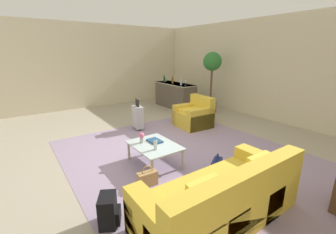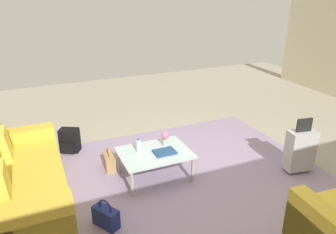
{
  "view_description": "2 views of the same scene",
  "coord_description": "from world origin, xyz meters",
  "px_view_note": "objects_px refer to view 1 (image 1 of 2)",
  "views": [
    {
      "loc": [
        3.74,
        -2.53,
        2.08
      ],
      "look_at": [
        0.28,
        -0.1,
        0.85
      ],
      "focal_mm": 24.0,
      "sensor_mm": 36.0,
      "label": 1
    },
    {
      "loc": [
        1.85,
        3.31,
        2.59
      ],
      "look_at": [
        0.25,
        -0.38,
        0.96
      ],
      "focal_mm": 35.0,
      "sensor_mm": 36.0,
      "label": 2
    }
  ],
  "objects_px": {
    "flower_vase": "(142,137)",
    "wine_bottle_amber": "(172,81)",
    "handbag_tan": "(147,178)",
    "bar_console": "(175,95)",
    "coffee_table_book": "(155,141)",
    "wine_glass_leftmost": "(166,79)",
    "suitcase_silver": "(138,117)",
    "wine_bottle_green": "(164,79)",
    "water_bottle": "(155,145)",
    "handbag_navy": "(217,166)",
    "potted_ficus": "(212,72)",
    "armchair": "(195,116)",
    "wine_glass_left_of_centre": "(185,82)",
    "backpack_black": "(109,211)",
    "wine_bottle_clear": "(181,82)",
    "couch": "(224,201)",
    "coffee_table": "(154,147)"
  },
  "relations": [
    {
      "from": "flower_vase",
      "to": "wine_bottle_amber",
      "type": "bearing_deg",
      "value": 136.34
    },
    {
      "from": "handbag_tan",
      "to": "bar_console",
      "type": "bearing_deg",
      "value": 138.54
    },
    {
      "from": "coffee_table_book",
      "to": "wine_glass_leftmost",
      "type": "distance_m",
      "value": 5.07
    },
    {
      "from": "flower_vase",
      "to": "suitcase_silver",
      "type": "xyz_separation_m",
      "value": [
        -1.78,
        0.85,
        -0.17
      ]
    },
    {
      "from": "wine_bottle_green",
      "to": "handbag_tan",
      "type": "bearing_deg",
      "value": -36.9
    },
    {
      "from": "flower_vase",
      "to": "water_bottle",
      "type": "bearing_deg",
      "value": 6.79
    },
    {
      "from": "handbag_navy",
      "to": "potted_ficus",
      "type": "relative_size",
      "value": 0.17
    },
    {
      "from": "flower_vase",
      "to": "wine_glass_leftmost",
      "type": "height_order",
      "value": "wine_glass_leftmost"
    },
    {
      "from": "armchair",
      "to": "wine_glass_left_of_centre",
      "type": "distance_m",
      "value": 1.96
    },
    {
      "from": "armchair",
      "to": "handbag_navy",
      "type": "distance_m",
      "value": 2.62
    },
    {
      "from": "handbag_navy",
      "to": "backpack_black",
      "type": "bearing_deg",
      "value": -86.86
    },
    {
      "from": "wine_bottle_amber",
      "to": "wine_bottle_clear",
      "type": "relative_size",
      "value": 1.0
    },
    {
      "from": "potted_ficus",
      "to": "wine_bottle_green",
      "type": "bearing_deg",
      "value": -158.48
    },
    {
      "from": "handbag_tan",
      "to": "backpack_black",
      "type": "bearing_deg",
      "value": -60.72
    },
    {
      "from": "armchair",
      "to": "handbag_tan",
      "type": "distance_m",
      "value": 3.23
    },
    {
      "from": "suitcase_silver",
      "to": "wine_bottle_green",
      "type": "bearing_deg",
      "value": 132.0
    },
    {
      "from": "coffee_table_book",
      "to": "backpack_black",
      "type": "xyz_separation_m",
      "value": [
        1.12,
        -1.37,
        -0.23
      ]
    },
    {
      "from": "wine_glass_left_of_centre",
      "to": "wine_bottle_amber",
      "type": "height_order",
      "value": "wine_bottle_amber"
    },
    {
      "from": "handbag_navy",
      "to": "suitcase_silver",
      "type": "bearing_deg",
      "value": -179.11
    },
    {
      "from": "wine_bottle_amber",
      "to": "backpack_black",
      "type": "xyz_separation_m",
      "value": [
        4.5,
        -4.26,
        -0.85
      ]
    },
    {
      "from": "couch",
      "to": "armchair",
      "type": "bearing_deg",
      "value": 143.72
    },
    {
      "from": "couch",
      "to": "coffee_table_book",
      "type": "relative_size",
      "value": 7.27
    },
    {
      "from": "wine_bottle_green",
      "to": "handbag_tan",
      "type": "height_order",
      "value": "wine_bottle_green"
    },
    {
      "from": "wine_glass_left_of_centre",
      "to": "coffee_table_book",
      "type": "bearing_deg",
      "value": -47.58
    },
    {
      "from": "handbag_navy",
      "to": "wine_glass_left_of_centre",
      "type": "bearing_deg",
      "value": 148.11
    },
    {
      "from": "water_bottle",
      "to": "handbag_navy",
      "type": "bearing_deg",
      "value": 50.64
    },
    {
      "from": "water_bottle",
      "to": "bar_console",
      "type": "bearing_deg",
      "value": 139.14
    },
    {
      "from": "wine_bottle_amber",
      "to": "suitcase_silver",
      "type": "xyz_separation_m",
      "value": [
        1.49,
        -2.27,
        -0.68
      ]
    },
    {
      "from": "coffee_table",
      "to": "suitcase_silver",
      "type": "bearing_deg",
      "value": 160.71
    },
    {
      "from": "coffee_table_book",
      "to": "flower_vase",
      "type": "distance_m",
      "value": 0.27
    },
    {
      "from": "wine_bottle_clear",
      "to": "suitcase_silver",
      "type": "height_order",
      "value": "wine_bottle_clear"
    },
    {
      "from": "flower_vase",
      "to": "couch",
      "type": "bearing_deg",
      "value": 1.42
    },
    {
      "from": "bar_console",
      "to": "couch",
      "type": "bearing_deg",
      "value": -31.16
    },
    {
      "from": "armchair",
      "to": "potted_ficus",
      "type": "xyz_separation_m",
      "value": [
        -0.9,
        1.53,
        1.1
      ]
    },
    {
      "from": "bar_console",
      "to": "handbag_tan",
      "type": "relative_size",
      "value": 5.18
    },
    {
      "from": "wine_bottle_green",
      "to": "handbag_navy",
      "type": "xyz_separation_m",
      "value": [
        4.94,
        -2.23,
        -0.91
      ]
    },
    {
      "from": "suitcase_silver",
      "to": "potted_ficus",
      "type": "relative_size",
      "value": 0.41
    },
    {
      "from": "coffee_table",
      "to": "wine_bottle_amber",
      "type": "bearing_deg",
      "value": 139.59
    },
    {
      "from": "coffee_table_book",
      "to": "wine_bottle_amber",
      "type": "xyz_separation_m",
      "value": [
        -3.37,
        2.89,
        0.62
      ]
    },
    {
      "from": "wine_bottle_amber",
      "to": "wine_glass_leftmost",
      "type": "bearing_deg",
      "value": 167.56
    },
    {
      "from": "couch",
      "to": "armchair",
      "type": "relative_size",
      "value": 2.28
    },
    {
      "from": "coffee_table_book",
      "to": "handbag_tan",
      "type": "bearing_deg",
      "value": -40.86
    },
    {
      "from": "potted_ficus",
      "to": "coffee_table_book",
      "type": "bearing_deg",
      "value": -60.12
    },
    {
      "from": "wine_glass_left_of_centre",
      "to": "suitcase_silver",
      "type": "relative_size",
      "value": 0.18
    },
    {
      "from": "wine_bottle_clear",
      "to": "bar_console",
      "type": "bearing_deg",
      "value": 166.37
    },
    {
      "from": "coffee_table_book",
      "to": "backpack_black",
      "type": "distance_m",
      "value": 1.79
    },
    {
      "from": "wine_bottle_green",
      "to": "handbag_navy",
      "type": "bearing_deg",
      "value": -24.27
    },
    {
      "from": "couch",
      "to": "wine_glass_leftmost",
      "type": "relative_size",
      "value": 14.09
    },
    {
      "from": "wine_glass_left_of_centre",
      "to": "water_bottle",
      "type": "bearing_deg",
      "value": -46.09
    },
    {
      "from": "flower_vase",
      "to": "wine_bottle_green",
      "type": "bearing_deg",
      "value": 140.78
    }
  ]
}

